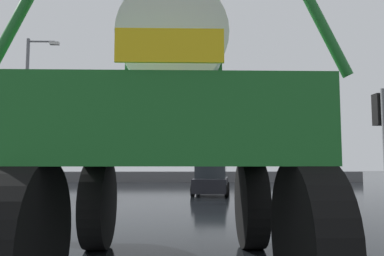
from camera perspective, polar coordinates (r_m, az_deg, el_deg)
ground_plane at (r=16.54m, az=0.61°, el=-11.07°), size 120.00×120.00×0.00m
oversize_sprayer at (r=6.01m, az=-2.75°, el=-1.25°), size 4.05×5.28×4.23m
sedan_ahead at (r=20.72m, az=2.88°, el=-7.89°), size 2.33×4.30×1.52m
traffic_signal_near_right at (r=11.22m, az=26.30°, el=0.19°), size 0.24×0.54×3.63m
traffic_signal_far_left at (r=29.67m, az=1.41°, el=-3.79°), size 0.24×0.55×3.31m
streetlight_far_left at (r=22.63m, az=-23.23°, el=2.86°), size 1.78×0.24×8.52m
roadside_barrier at (r=33.58m, az=-0.48°, el=-7.30°), size 30.62×0.24×0.90m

